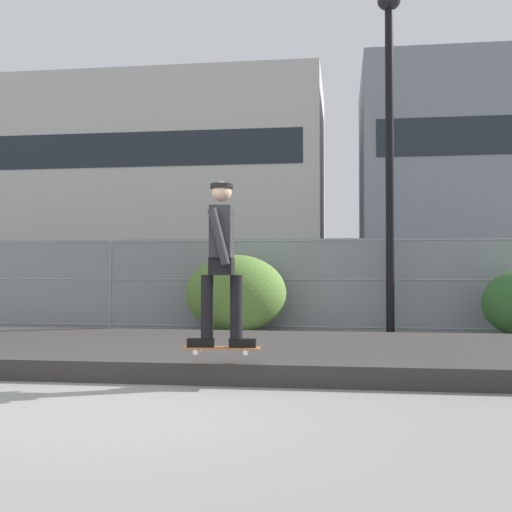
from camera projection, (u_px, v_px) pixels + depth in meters
The scene contains 10 objects.
ground_plane at pixel (109, 412), 5.41m from camera, with size 120.00×120.00×0.00m, color slate.
gravel_berm at pixel (194, 351), 8.50m from camera, with size 12.54×3.68×0.23m, color #33302D.
skateboard at pixel (222, 348), 6.59m from camera, with size 0.81×0.25×0.07m.
skater at pixel (222, 253), 6.61m from camera, with size 0.73×0.59×1.73m.
chain_fence at pixel (244, 284), 12.94m from camera, with size 17.25×0.06×1.85m.
street_lamp at pixel (389, 119), 12.09m from camera, with size 0.44×0.44×6.57m.
parked_car_near at pixel (117, 285), 16.07m from camera, with size 4.41×1.97×1.66m.
library_building at pixel (145, 187), 51.09m from camera, with size 28.65×11.89×15.83m.
office_block at pixel (492, 179), 46.68m from camera, with size 19.14×13.49×15.83m.
shrub_left at pixel (236, 294), 12.21m from camera, with size 1.95×1.60×1.51m.
Camera 1 is at (1.98, -5.21, 1.22)m, focal length 44.33 mm.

